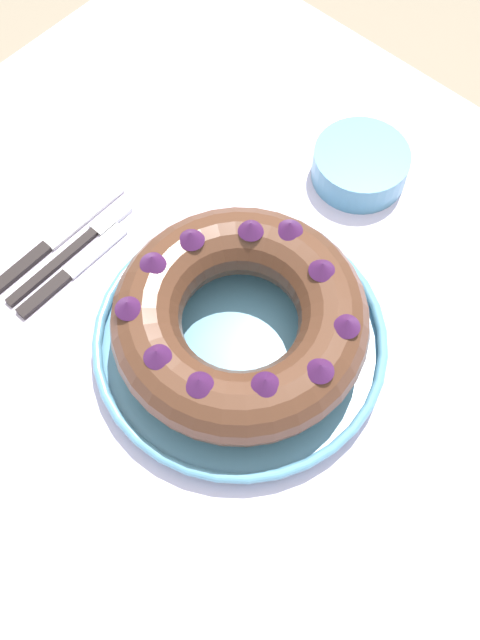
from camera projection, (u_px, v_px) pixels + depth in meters
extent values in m
plane|color=gray|center=(226.00, 500.00, 1.58)|extent=(8.00, 8.00, 0.00)
cube|color=silver|center=(217.00, 351.00, 0.91)|extent=(1.11, 1.06, 0.03)
cylinder|color=brown|center=(201.00, 139.00, 1.56)|extent=(0.06, 0.06, 0.74)
cylinder|color=#518EB2|center=(240.00, 344.00, 0.89)|extent=(0.34, 0.34, 0.01)
torus|color=#518EB2|center=(240.00, 338.00, 0.88)|extent=(0.35, 0.35, 0.01)
torus|color=#4C2D1E|center=(240.00, 320.00, 0.84)|extent=(0.29, 0.29, 0.08)
cone|color=#3D1947|center=(251.00, 227.00, 0.84)|extent=(0.04, 0.04, 0.01)
cone|color=#3D1947|center=(191.00, 236.00, 0.83)|extent=(0.04, 0.04, 0.01)
cone|color=#3D1947|center=(152.00, 260.00, 0.82)|extent=(0.04, 0.04, 0.01)
cone|color=#3D1947|center=(128.00, 305.00, 0.79)|extent=(0.04, 0.04, 0.01)
cone|color=#3D1947|center=(159.00, 356.00, 0.77)|extent=(0.04, 0.04, 0.01)
cone|color=#3D1947|center=(199.00, 382.00, 0.75)|extent=(0.04, 0.04, 0.01)
cone|color=#3D1947|center=(266.00, 382.00, 0.75)|extent=(0.04, 0.04, 0.01)
cone|color=#3D1947|center=(321.00, 368.00, 0.76)|extent=(0.04, 0.04, 0.01)
cone|color=#3D1947|center=(347.00, 323.00, 0.78)|extent=(0.04, 0.04, 0.01)
cone|color=#3D1947|center=(323.00, 267.00, 0.82)|extent=(0.03, 0.03, 0.01)
cone|color=#3D1947|center=(289.00, 226.00, 0.84)|extent=(0.04, 0.04, 0.01)
cube|color=black|center=(53.00, 267.00, 0.95)|extent=(0.01, 0.15, 0.01)
cube|color=silver|center=(111.00, 218.00, 0.98)|extent=(0.02, 0.06, 0.01)
cube|color=black|center=(17.00, 272.00, 0.94)|extent=(0.02, 0.10, 0.01)
cube|color=silver|center=(84.00, 215.00, 0.98)|extent=(0.02, 0.13, 0.00)
cube|color=black|center=(44.00, 295.00, 0.93)|extent=(0.02, 0.08, 0.01)
cube|color=silver|center=(95.00, 251.00, 0.96)|extent=(0.02, 0.10, 0.00)
cylinder|color=#518EB2|center=(360.00, 165.00, 0.99)|extent=(0.13, 0.13, 0.05)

